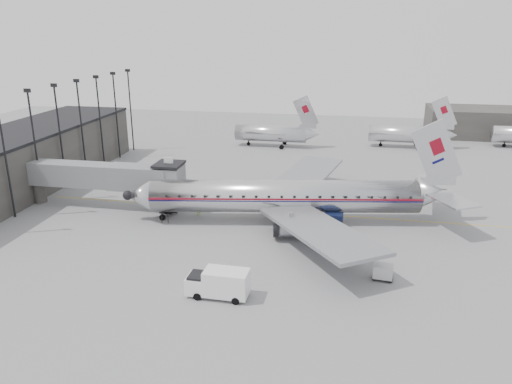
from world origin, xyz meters
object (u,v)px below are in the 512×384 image
service_van (218,283)px  baggage_cart_white (383,272)px  baggage_cart_navy (333,220)px  ramp_worker (199,209)px  airliner (291,196)px

service_van → baggage_cart_white: 15.70m
baggage_cart_navy → baggage_cart_white: bearing=-63.0°
baggage_cart_white → ramp_worker: bearing=155.9°
airliner → service_van: size_ratio=7.21×
airliner → ramp_worker: 11.99m
airliner → baggage_cart_navy: airliner is taller
baggage_cart_white → baggage_cart_navy: bearing=119.6°
baggage_cart_navy → baggage_cart_white: baggage_cart_navy is taller
airliner → baggage_cart_white: (10.40, -13.14, -2.43)m
airliner → baggage_cart_navy: 5.82m
airliner → ramp_worker: bearing=170.8°
baggage_cart_navy → ramp_worker: baggage_cart_navy is taller
baggage_cart_navy → baggage_cart_white: (5.16, -12.00, -0.15)m
baggage_cart_navy → baggage_cart_white: 13.06m
baggage_cart_white → ramp_worker: ramp_worker is taller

